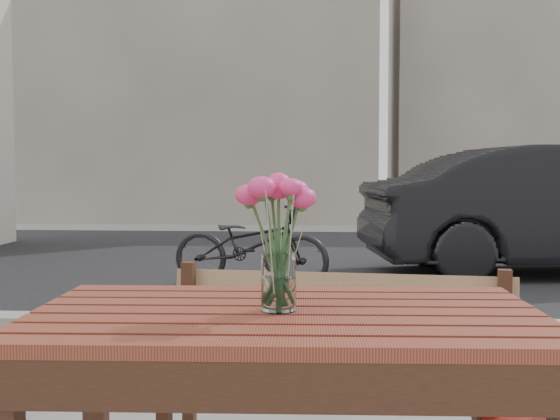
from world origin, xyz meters
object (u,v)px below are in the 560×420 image
object	(u,v)px
main_vase	(279,225)
main_table	(286,361)
bicycle	(251,245)
parked_car	(560,211)

from	to	relation	value
main_vase	main_table	bearing A→B (deg)	19.28
bicycle	main_vase	bearing A→B (deg)	-162.66
main_vase	parked_car	bearing A→B (deg)	66.55
main_table	bicycle	world-z (taller)	bicycle
main_vase	bicycle	bearing A→B (deg)	97.28
parked_car	main_vase	bearing A→B (deg)	148.73
main_table	main_vase	world-z (taller)	main_vase
parked_car	bicycle	world-z (taller)	parked_car
main_table	parked_car	distance (m)	6.70
main_table	parked_car	size ratio (longest dim) A/B	0.31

